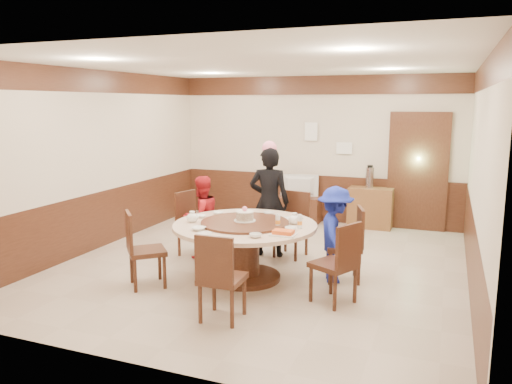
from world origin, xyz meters
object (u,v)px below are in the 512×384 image
at_px(side_cabinet, 370,208).
at_px(thermos, 370,178).
at_px(person_red, 202,217).
at_px(banquet_table, 245,240).
at_px(person_standing, 269,202).
at_px(birthday_cake, 245,216).
at_px(person_blue, 335,234).
at_px(television, 299,186).
at_px(shrimp_platter, 283,233).
at_px(tv_stand, 299,209).

bearing_deg(side_cabinet, thermos, 180.00).
bearing_deg(thermos, person_red, -126.67).
distance_m(banquet_table, person_standing, 1.15).
height_order(person_standing, person_red, person_standing).
xyz_separation_m(person_red, side_cabinet, (2.08, 2.75, -0.24)).
bearing_deg(thermos, birthday_cake, -107.91).
bearing_deg(person_red, banquet_table, 84.81).
distance_m(person_standing, person_blue, 1.40).
height_order(person_red, television, person_red).
xyz_separation_m(banquet_table, television, (-0.26, 3.37, 0.18)).
height_order(person_red, person_blue, person_blue).
distance_m(person_red, side_cabinet, 3.46).
height_order(person_blue, birthday_cake, person_blue).
distance_m(person_red, person_blue, 2.10).
relative_size(shrimp_platter, television, 0.41).
bearing_deg(person_blue, birthday_cake, 87.91).
xyz_separation_m(banquet_table, person_blue, (1.11, 0.36, 0.09)).
bearing_deg(banquet_table, thermos, 72.38).
relative_size(person_blue, side_cabinet, 1.56).
height_order(side_cabinet, thermos, thermos).
distance_m(tv_stand, thermos, 1.51).
height_order(shrimp_platter, television, television).
distance_m(person_red, thermos, 3.45).
bearing_deg(person_standing, side_cabinet, -127.77).
xyz_separation_m(person_standing, shrimp_platter, (0.71, -1.48, -0.05)).
bearing_deg(person_standing, tv_stand, -95.61).
distance_m(person_standing, thermos, 2.57).
xyz_separation_m(person_red, tv_stand, (0.71, 2.72, -0.37)).
height_order(person_standing, person_blue, person_standing).
bearing_deg(person_red, shrimp_platter, 86.28).
relative_size(birthday_cake, shrimp_platter, 0.94).
xyz_separation_m(banquet_table, birthday_cake, (-0.01, 0.02, 0.31)).
height_order(person_standing, television, person_standing).
height_order(person_blue, thermos, person_blue).
bearing_deg(person_standing, banquet_table, 82.49).
relative_size(person_standing, television, 2.25).
height_order(person_red, tv_stand, person_red).
bearing_deg(side_cabinet, banquet_table, -108.15).
bearing_deg(television, tv_stand, 180.00).
xyz_separation_m(banquet_table, side_cabinet, (1.12, 3.40, -0.16)).
bearing_deg(tv_stand, person_red, -104.58).
xyz_separation_m(shrimp_platter, television, (-0.91, 3.75, -0.07)).
bearing_deg(birthday_cake, person_red, 146.81).
relative_size(tv_stand, side_cabinet, 1.06).
bearing_deg(side_cabinet, person_blue, -90.12).
bearing_deg(television, shrimp_platter, 95.77).
xyz_separation_m(tv_stand, side_cabinet, (1.38, 0.03, 0.12)).
bearing_deg(side_cabinet, tv_stand, -178.75).
xyz_separation_m(person_blue, birthday_cake, (-1.12, -0.34, 0.22)).
relative_size(person_blue, shrimp_platter, 4.15).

